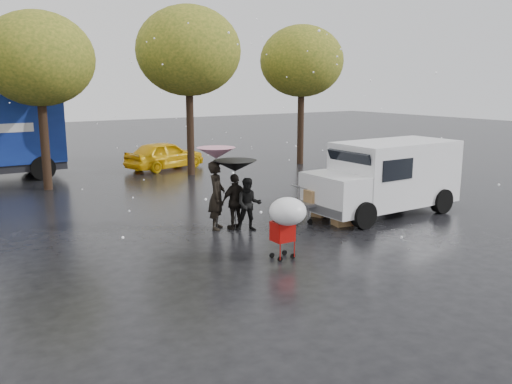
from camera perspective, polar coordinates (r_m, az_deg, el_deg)
ground at (r=14.18m, az=2.32°, el=-4.82°), size 90.00×90.00×0.00m
person_pink at (r=14.82m, az=-4.16°, el=-0.36°), size 0.78×0.82×1.89m
person_middle at (r=14.67m, az=-0.77°, el=-1.32°), size 0.89×0.82×1.46m
person_black at (r=14.83m, az=-2.19°, el=-1.01°), size 0.93×0.44×1.54m
umbrella_pink at (r=14.63m, az=-4.23°, el=4.10°), size 1.05×1.05×2.26m
umbrella_black at (r=14.65m, az=-2.22°, el=2.77°), size 1.19×1.19×1.91m
vendor_cart at (r=16.00m, az=6.93°, el=-0.31°), size 1.52×0.80×1.27m
shopping_cart at (r=12.16m, az=3.27°, el=-2.42°), size 0.84×0.84×1.46m
white_van at (r=16.99m, az=13.52°, el=1.63°), size 4.91×2.18×2.20m
box_ground_near at (r=15.51m, az=9.09°, el=-2.63°), size 0.58×0.50×0.47m
box_ground_far at (r=16.49m, az=6.83°, el=-1.86°), size 0.58×0.51×0.38m
yellow_taxi at (r=25.46m, az=-9.58°, el=3.86°), size 4.09×2.45×1.31m
tree_row at (r=22.36m, az=-14.15°, el=13.86°), size 21.60×4.40×7.12m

